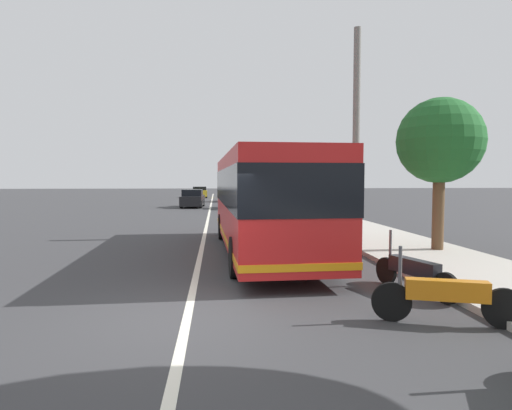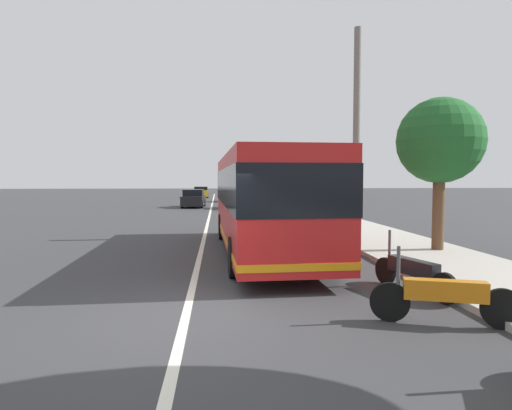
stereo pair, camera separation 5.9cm
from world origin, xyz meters
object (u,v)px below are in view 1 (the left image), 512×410
car_oncoming (231,195)px  car_ahead_same_lane (237,201)px  motorcycle_by_tree (413,271)px  car_behind_bus (199,192)px  motorcycle_nearest_curb (446,296)px  car_side_street (193,199)px  coach_bus (264,198)px  roadside_tree_mid_block (440,142)px  utility_pole (356,133)px

car_oncoming → car_ahead_same_lane: size_ratio=1.08×
motorcycle_by_tree → car_behind_bus: bearing=-10.3°
car_ahead_same_lane → car_behind_bus: 22.41m
motorcycle_nearest_curb → car_ahead_same_lane: size_ratio=0.56×
motorcycle_by_tree → car_side_street: 29.45m
car_side_street → car_behind_bus: size_ratio=0.99×
coach_bus → car_side_street: (23.58, 3.56, -1.07)m
coach_bus → car_behind_bus: size_ratio=2.40×
roadside_tree_mid_block → utility_pole: 4.73m
car_side_street → roadside_tree_mid_block: (-24.21, -9.14, 2.85)m
car_behind_bus → motorcycle_nearest_curb: bearing=3.6°
coach_bus → car_oncoming: 32.88m
car_behind_bus → utility_pole: 40.79m
motorcycle_by_tree → car_side_street: car_side_street is taller
coach_bus → roadside_tree_mid_block: bearing=-98.4°
motorcycle_nearest_curb → motorcycle_by_tree: (1.95, -0.38, -0.01)m
utility_pole → car_ahead_same_lane: bearing=13.3°
roadside_tree_mid_block → utility_pole: size_ratio=0.57×
car_side_street → car_behind_bus: (20.11, 0.19, -0.03)m
car_oncoming → car_ahead_same_lane: 11.24m
car_oncoming → car_ahead_same_lane: car_oncoming is taller
motorcycle_by_tree → utility_pole: (9.09, -1.75, 3.86)m
coach_bus → motorcycle_by_tree: 5.97m
motorcycle_nearest_curb → roadside_tree_mid_block: size_ratio=0.46×
coach_bus → car_behind_bus: 43.87m
motorcycle_by_tree → utility_pole: bearing=-28.5°
roadside_tree_mid_block → utility_pole: bearing=15.4°
coach_bus → car_behind_bus: (43.69, 3.75, -1.10)m
motorcycle_nearest_curb → car_oncoming: (40.03, 2.13, 0.22)m
car_ahead_same_lane → utility_pole: size_ratio=0.47×
car_behind_bus → roadside_tree_mid_block: bearing=8.8°
car_side_street → car_behind_bus: 20.11m
car_oncoming → utility_pole: size_ratio=0.50×
car_side_street → motorcycle_by_tree: bearing=14.3°
motorcycle_nearest_curb → roadside_tree_mid_block: 7.98m
coach_bus → roadside_tree_mid_block: (-0.63, -5.57, 1.79)m
roadside_tree_mid_block → coach_bus: bearing=83.5°
car_ahead_same_lane → car_behind_bus: car_behind_bus is taller
motorcycle_nearest_curb → utility_pole: utility_pole is taller
car_behind_bus → car_oncoming: bearing=16.4°
motorcycle_by_tree → car_ahead_same_lane: 26.95m
car_oncoming → car_behind_bus: car_oncoming is taller
utility_pole → motorcycle_by_tree: bearing=169.1°
car_behind_bus → roadside_tree_mid_block: roadside_tree_mid_block is taller
car_ahead_same_lane → car_side_street: size_ratio=0.92×
car_oncoming → utility_pole: (-28.99, -4.25, 3.63)m
coach_bus → motorcycle_nearest_curb: (-7.17, -2.21, -1.31)m
motorcycle_nearest_curb → car_behind_bus: size_ratio=0.51×
motorcycle_by_tree → car_oncoming: size_ratio=0.51×
car_oncoming → car_side_street: (-9.28, 3.64, 0.02)m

